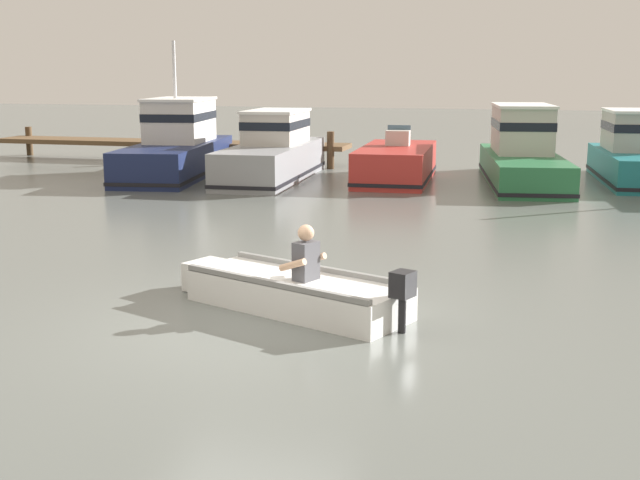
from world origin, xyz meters
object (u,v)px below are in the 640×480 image
Objects in this scene: moored_boat_grey at (273,153)px; moored_boat_teal at (632,155)px; moored_boat_green at (522,154)px; moored_boat_red at (396,164)px; rowboat_with_person at (293,291)px; moored_boat_navy at (177,147)px.

moored_boat_teal is at bearing 11.29° from moored_boat_grey.
moored_boat_grey is at bearing -170.96° from moored_boat_green.
moored_boat_green reaches higher than moored_boat_grey.
moored_boat_grey is at bearing -172.05° from moored_boat_red.
moored_boat_grey is (-4.40, 12.78, 0.52)m from rowboat_with_person.
moored_boat_green is (3.56, 0.64, 0.33)m from moored_boat_red.
moored_boat_navy is at bearing 120.23° from rowboat_with_person.
moored_boat_navy is at bearing -171.67° from moored_boat_teal.
moored_boat_teal reaches higher than moored_boat_grey.
moored_boat_green reaches higher than rowboat_with_person.
moored_boat_navy reaches higher than rowboat_with_person.
moored_boat_teal is (3.07, 0.90, -0.05)m from moored_boat_green.
moored_boat_green is (10.26, 1.05, -0.06)m from moored_boat_navy.
moored_boat_grey is at bearing -168.71° from moored_boat_teal.
moored_boat_teal is (10.23, 2.04, -0.00)m from moored_boat_grey.
moored_boat_teal reaches higher than rowboat_with_person.
moored_boat_red is at bearing 3.54° from moored_boat_navy.
rowboat_with_person is 0.52× the size of moored_boat_green.
moored_boat_green is (2.76, 13.92, 0.56)m from rowboat_with_person.
rowboat_with_person is 14.91m from moored_boat_navy.
moored_boat_grey is 1.12× the size of moored_boat_teal.
moored_boat_red is at bearing 93.43° from rowboat_with_person.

